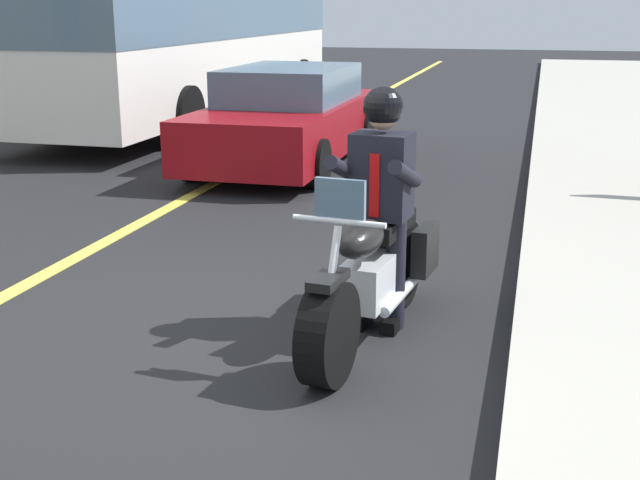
% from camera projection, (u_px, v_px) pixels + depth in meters
% --- Properties ---
extents(ground_plane, '(80.00, 80.00, 0.00)m').
position_uv_depth(ground_plane, '(207.00, 351.00, 5.68)').
color(ground_plane, black).
extents(motorcycle_main, '(2.22, 0.75, 1.26)m').
position_uv_depth(motorcycle_main, '(371.00, 275.00, 5.83)').
color(motorcycle_main, black).
rests_on(motorcycle_main, ground_plane).
extents(rider_main, '(0.67, 0.60, 1.74)m').
position_uv_depth(rider_main, '(381.00, 188.00, 5.84)').
color(rider_main, black).
rests_on(rider_main, ground_plane).
extents(bus_near, '(11.05, 2.70, 3.30)m').
position_uv_depth(bus_near, '(192.00, 25.00, 16.60)').
color(bus_near, white).
rests_on(bus_near, ground_plane).
extents(car_silver, '(4.60, 1.92, 1.40)m').
position_uv_depth(car_silver, '(288.00, 117.00, 12.09)').
color(car_silver, maroon).
rests_on(car_silver, ground_plane).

